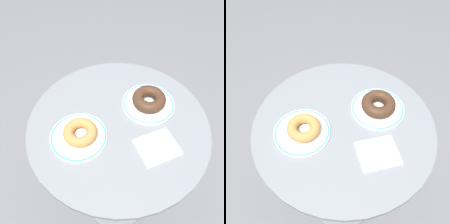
% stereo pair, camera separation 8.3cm
% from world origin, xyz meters
% --- Properties ---
extents(ground_plane, '(7.00, 7.00, 0.02)m').
position_xyz_m(ground_plane, '(0.00, 0.00, -0.01)').
color(ground_plane, slate).
extents(cafe_table, '(0.65, 0.65, 0.77)m').
position_xyz_m(cafe_table, '(0.00, 0.00, 0.50)').
color(cafe_table, slate).
rests_on(cafe_table, ground).
extents(plate_left, '(0.19, 0.19, 0.01)m').
position_xyz_m(plate_left, '(-0.14, 0.05, 0.77)').
color(plate_left, white).
rests_on(plate_left, cafe_table).
extents(plate_right, '(0.19, 0.19, 0.01)m').
position_xyz_m(plate_right, '(0.14, -0.01, 0.77)').
color(plate_right, white).
rests_on(plate_right, cafe_table).
extents(donut_old_fashioned, '(0.16, 0.16, 0.04)m').
position_xyz_m(donut_old_fashioned, '(-0.13, 0.04, 0.80)').
color(donut_old_fashioned, '#BC7F42').
rests_on(donut_old_fashioned, plate_left).
extents(donut_chocolate, '(0.16, 0.16, 0.04)m').
position_xyz_m(donut_chocolate, '(0.14, -0.01, 0.80)').
color(donut_chocolate, '#422819').
rests_on(donut_chocolate, plate_right).
extents(paper_napkin, '(0.16, 0.15, 0.01)m').
position_xyz_m(paper_napkin, '(0.03, -0.16, 0.77)').
color(paper_napkin, white).
rests_on(paper_napkin, cafe_table).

